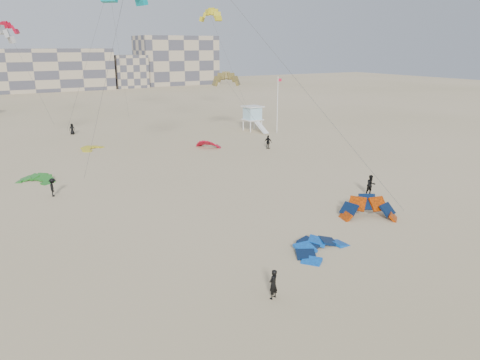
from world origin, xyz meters
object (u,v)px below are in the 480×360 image
kite_ground_blue (320,251)px  kite_ground_orange (368,218)px  lifeguard_tower_near (253,119)px  kitesurfer_main (273,284)px

kite_ground_blue → kite_ground_orange: 7.67m
kite_ground_orange → lifeguard_tower_near: size_ratio=0.82×
kitesurfer_main → lifeguard_tower_near: (25.45, 43.50, 1.08)m
kite_ground_blue → kitesurfer_main: bearing=-170.7°
kite_ground_blue → kitesurfer_main: 6.86m
kite_ground_blue → lifeguard_tower_near: bearing=43.7°
kite_ground_blue → kite_ground_orange: size_ratio=0.97×
kite_ground_blue → lifeguard_tower_near: 44.66m
lifeguard_tower_near → kite_ground_blue: bearing=-118.0°
kite_ground_orange → kitesurfer_main: size_ratio=2.65×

